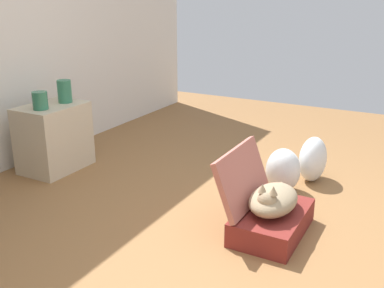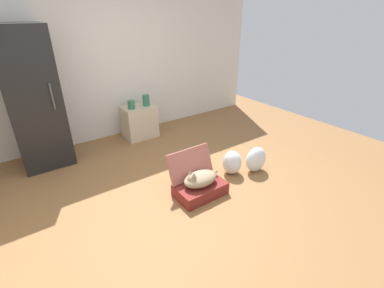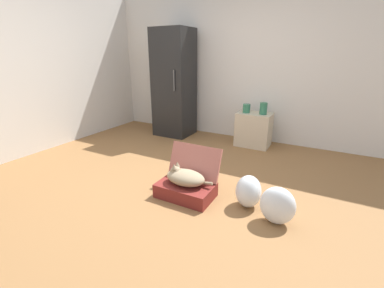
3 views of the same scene
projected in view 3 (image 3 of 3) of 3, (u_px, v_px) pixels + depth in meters
ground_plane at (167, 183)px, 3.13m from camera, size 7.68×7.68×0.00m
wall_back at (236, 65)px, 4.58m from camera, size 6.40×0.15×2.60m
wall_left at (59, 66)px, 4.26m from camera, size 0.12×4.80×2.60m
suitcase_base at (186, 190)px, 2.82m from camera, size 0.61×0.38×0.15m
suitcase_lid at (195, 162)px, 2.91m from camera, size 0.61×0.17×0.37m
cat at (185, 177)px, 2.77m from camera, size 0.52×0.28×0.22m
plastic_bag_white at (248, 191)px, 2.61m from camera, size 0.26×0.26×0.34m
plastic_bag_clear at (277, 206)px, 2.35m from camera, size 0.32×0.21×0.36m
refrigerator at (174, 84)px, 4.76m from camera, size 0.65×0.61×1.92m
side_table at (254, 130)px, 4.34m from camera, size 0.55×0.40×0.56m
vase_tall at (247, 108)px, 4.26m from camera, size 0.12×0.12×0.14m
vase_short at (263, 109)px, 4.13m from camera, size 0.12×0.12×0.19m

